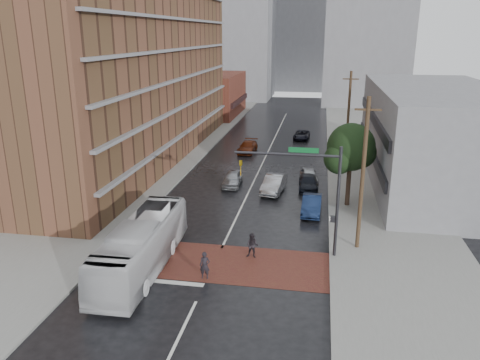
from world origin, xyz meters
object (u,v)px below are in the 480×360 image
Objects in this scene: transit_bus at (142,245)px; car_travel_c at (248,147)px; pedestrian_a at (205,266)px; suv_travel at (302,135)px; car_travel_a at (232,179)px; car_parked_near at (312,205)px; car_parked_far at (309,176)px; pedestrian_b at (252,246)px; car_parked_mid at (308,183)px; car_travel_b at (274,184)px.

car_travel_c is at bearing 85.53° from transit_bus.
suv_travel is (3.75, 38.51, -0.24)m from pedestrian_a.
transit_bus is 2.80× the size of car_travel_a.
transit_bus is at bearing -97.58° from suv_travel.
car_parked_near is 1.09× the size of car_parked_far.
suv_travel is at bearing 93.35° from pedestrian_b.
car_travel_c is 1.07× the size of car_parked_near.
pedestrian_b is 35.43m from suv_travel.
car_parked_mid is at bearing 69.35° from pedestrian_a.
pedestrian_b is 9.09m from car_parked_near.
car_travel_b is (0.01, 13.02, -0.05)m from pedestrian_b.
car_travel_c is at bearing -121.75° from suv_travel.
pedestrian_a is at bearing -82.36° from car_travel_c.
pedestrian_b is 0.38× the size of car_parked_near.
car_travel_b is 1.10× the size of car_parked_mid.
car_travel_a is 0.86× the size of car_travel_b.
pedestrian_a is at bearing -91.68° from suv_travel.
car_travel_b is (2.32, 16.12, -0.06)m from pedestrian_a.
pedestrian_b is 14.71m from car_travel_a.
car_travel_c is at bearing 105.25° from pedestrian_b.
car_travel_c is 10.29m from suv_travel.
car_parked_near is at bearing -94.35° from car_parked_far.
car_travel_a is at bearing -100.41° from suv_travel.
transit_bus is at bearing -151.75° from pedestrian_b.
car_travel_c is (-0.59, 12.87, -0.02)m from car_travel_a.
pedestrian_a is 1.02× the size of pedestrian_b.
pedestrian_b reaches higher than car_parked_mid.
transit_bus is 19.39m from car_parked_mid.
transit_bus reaches higher than car_travel_b.
car_travel_b is at bearing -89.78° from suv_travel.
pedestrian_a is 20.17m from car_parked_far.
pedestrian_a is 0.39× the size of car_parked_mid.
transit_bus reaches higher than car_parked_near.
car_travel_c is 14.74m from car_parked_mid.
car_travel_a is 21.91m from suv_travel.
car_travel_b is (6.27, 15.62, -0.78)m from transit_bus.
pedestrian_a reaches higher than car_parked_far.
pedestrian_a is 18.29m from car_parked_mid.
car_parked_far is at bearing 70.97° from pedestrian_a.
car_travel_a is 7.32m from car_parked_far.
car_parked_mid is (5.33, 17.50, -0.21)m from pedestrian_a.
pedestrian_b is 0.38× the size of car_parked_mid.
car_travel_a is at bearing -84.01° from car_travel_c.
pedestrian_b is 14.71m from car_parked_mid.
pedestrian_b is at bearing -83.92° from car_travel_b.
car_travel_b is at bearing -139.79° from car_parked_far.
car_travel_b is 14.74m from car_travel_c.
suv_travel is 1.00× the size of car_parked_near.
car_travel_a is 12.88m from car_travel_c.
car_travel_b is at bearing 78.11° from pedestrian_a.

